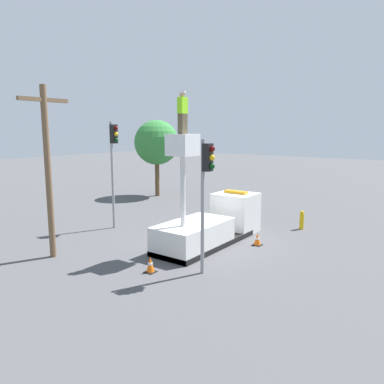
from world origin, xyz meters
name	(u,v)px	position (x,y,z in m)	size (l,w,h in m)	color
ground_plane	(205,245)	(0.00, 0.00, 0.00)	(120.00, 120.00, 0.00)	#4C4C4F
bucket_truck	(211,223)	(0.54, 0.00, 0.92)	(6.73, 2.13, 5.23)	black
worker	(183,113)	(-1.72, 0.00, 6.11)	(0.40, 0.26, 1.75)	brown
traffic_light_pole	(206,180)	(-3.03, -2.08, 3.60)	(0.34, 0.57, 5.07)	gray
traffic_light_across	(113,154)	(-0.41, 5.72, 4.11)	(0.34, 0.57, 5.83)	gray
fire_hydrant	(302,220)	(5.48, -2.70, 0.51)	(0.48, 0.24, 1.03)	gold
traffic_cone_rear	(150,265)	(-4.14, -0.28, 0.29)	(0.39, 0.39, 0.62)	black
traffic_cone_curbside	(257,240)	(1.38, -2.05, 0.28)	(0.41, 0.41, 0.59)	black
tree_right_bg	(157,143)	(8.77, 10.73, 4.36)	(3.62, 3.62, 6.20)	brown
utility_pole	(48,166)	(-5.27, 4.33, 3.91)	(2.20, 0.26, 7.20)	brown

